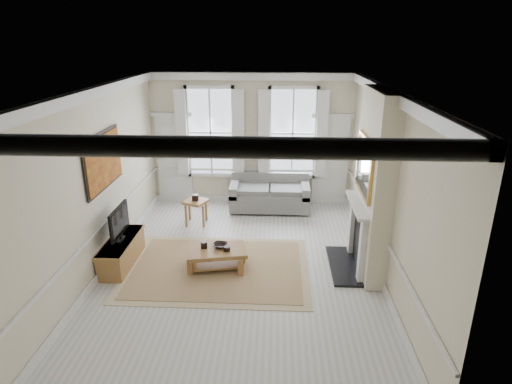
# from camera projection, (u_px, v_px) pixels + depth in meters

# --- Properties ---
(floor) EXTENTS (7.20, 7.20, 0.00)m
(floor) POSITION_uv_depth(u_px,v_px,m) (241.00, 269.00, 8.24)
(floor) COLOR #B7B5AD
(floor) RESTS_ON ground
(ceiling) EXTENTS (7.20, 7.20, 0.00)m
(ceiling) POSITION_uv_depth(u_px,v_px,m) (238.00, 89.00, 7.07)
(ceiling) COLOR white
(ceiling) RESTS_ON back_wall
(back_wall) EXTENTS (5.20, 0.00, 5.20)m
(back_wall) POSITION_uv_depth(u_px,v_px,m) (252.00, 140.00, 11.03)
(back_wall) COLOR beige
(back_wall) RESTS_ON floor
(left_wall) EXTENTS (0.00, 7.20, 7.20)m
(left_wall) POSITION_uv_depth(u_px,v_px,m) (97.00, 184.00, 7.78)
(left_wall) COLOR beige
(left_wall) RESTS_ON floor
(right_wall) EXTENTS (0.00, 7.20, 7.20)m
(right_wall) POSITION_uv_depth(u_px,v_px,m) (386.00, 188.00, 7.53)
(right_wall) COLOR beige
(right_wall) RESTS_ON floor
(window_left) EXTENTS (1.26, 0.20, 2.20)m
(window_left) POSITION_uv_depth(u_px,v_px,m) (211.00, 132.00, 10.97)
(window_left) COLOR #B2BCC6
(window_left) RESTS_ON back_wall
(window_right) EXTENTS (1.26, 0.20, 2.20)m
(window_right) POSITION_uv_depth(u_px,v_px,m) (293.00, 133.00, 10.87)
(window_right) COLOR #B2BCC6
(window_right) RESTS_ON back_wall
(door_left) EXTENTS (0.90, 0.08, 2.30)m
(door_left) POSITION_uv_depth(u_px,v_px,m) (174.00, 160.00, 11.28)
(door_left) COLOR silver
(door_left) RESTS_ON floor
(door_right) EXTENTS (0.90, 0.08, 2.30)m
(door_right) POSITION_uv_depth(u_px,v_px,m) (330.00, 162.00, 11.09)
(door_right) COLOR silver
(door_right) RESTS_ON floor
(painting) EXTENTS (0.05, 1.66, 1.06)m
(painting) POSITION_uv_depth(u_px,v_px,m) (104.00, 161.00, 7.94)
(painting) COLOR #BA7B1F
(painting) RESTS_ON left_wall
(chimney_breast) EXTENTS (0.35, 1.70, 3.38)m
(chimney_breast) POSITION_uv_depth(u_px,v_px,m) (374.00, 185.00, 7.73)
(chimney_breast) COLOR beige
(chimney_breast) RESTS_ON floor
(hearth) EXTENTS (0.55, 1.50, 0.05)m
(hearth) POSITION_uv_depth(u_px,v_px,m) (344.00, 265.00, 8.32)
(hearth) COLOR black
(hearth) RESTS_ON floor
(fireplace) EXTENTS (0.21, 1.45, 1.33)m
(fireplace) POSITION_uv_depth(u_px,v_px,m) (357.00, 233.00, 8.07)
(fireplace) COLOR silver
(fireplace) RESTS_ON floor
(mirror) EXTENTS (0.06, 1.26, 1.06)m
(mirror) POSITION_uv_depth(u_px,v_px,m) (364.00, 166.00, 7.62)
(mirror) COLOR #C08D34
(mirror) RESTS_ON chimney_breast
(sofa) EXTENTS (2.00, 0.97, 0.89)m
(sofa) POSITION_uv_depth(u_px,v_px,m) (270.00, 195.00, 11.00)
(sofa) COLOR slate
(sofa) RESTS_ON floor
(side_table) EXTENTS (0.64, 0.64, 0.59)m
(side_table) POSITION_uv_depth(u_px,v_px,m) (196.00, 205.00, 10.09)
(side_table) COLOR brown
(side_table) RESTS_ON floor
(rug) EXTENTS (3.50, 2.60, 0.02)m
(rug) POSITION_uv_depth(u_px,v_px,m) (217.00, 268.00, 8.25)
(rug) COLOR #926D4B
(rug) RESTS_ON floor
(coffee_table) EXTENTS (1.21, 0.85, 0.42)m
(coffee_table) POSITION_uv_depth(u_px,v_px,m) (217.00, 253.00, 8.14)
(coffee_table) COLOR brown
(coffee_table) RESTS_ON rug
(ceramic_pot_a) EXTENTS (0.13, 0.13, 0.13)m
(ceramic_pot_a) POSITION_uv_depth(u_px,v_px,m) (204.00, 245.00, 8.15)
(ceramic_pot_a) COLOR black
(ceramic_pot_a) RESTS_ON coffee_table
(ceramic_pot_b) EXTENTS (0.12, 0.12, 0.09)m
(ceramic_pot_b) POSITION_uv_depth(u_px,v_px,m) (227.00, 249.00, 8.04)
(ceramic_pot_b) COLOR black
(ceramic_pot_b) RESTS_ON coffee_table
(bowl) EXTENTS (0.33, 0.33, 0.07)m
(bowl) POSITION_uv_depth(u_px,v_px,m) (220.00, 245.00, 8.20)
(bowl) COLOR black
(bowl) RESTS_ON coffee_table
(tv_stand) EXTENTS (0.46, 1.45, 0.52)m
(tv_stand) POSITION_uv_depth(u_px,v_px,m) (122.00, 252.00, 8.35)
(tv_stand) COLOR brown
(tv_stand) RESTS_ON floor
(tv) EXTENTS (0.08, 0.90, 0.68)m
(tv) POSITION_uv_depth(u_px,v_px,m) (119.00, 221.00, 8.12)
(tv) COLOR black
(tv) RESTS_ON tv_stand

